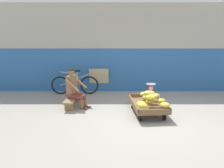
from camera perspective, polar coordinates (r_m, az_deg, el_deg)
ground_plane at (r=5.89m, az=8.31°, el=-9.15°), size 80.00×80.00×0.00m
back_wall at (r=8.46m, az=5.72°, el=8.79°), size 16.00×0.30×3.13m
banana_cart at (r=6.36m, az=8.69°, el=-5.10°), size 0.97×1.51×0.36m
banana_pile at (r=6.16m, az=9.43°, el=-3.54°), size 0.87×1.22×0.26m
low_bench at (r=6.96m, az=-9.91°, el=-3.84°), size 0.40×1.12×0.27m
vendor_seated at (r=6.82m, az=-9.43°, el=-0.99°), size 0.74×0.63×1.14m
plastic_crate at (r=7.36m, az=9.35°, el=-3.27°), size 0.36×0.28×0.30m
weighing_scale at (r=7.28m, az=9.44°, el=-0.99°), size 0.30×0.30×0.29m
bicycle_near_left at (r=8.18m, az=-9.33°, el=-0.10°), size 1.66×0.48×0.86m
sign_board at (r=8.43m, az=-3.35°, el=1.02°), size 0.70×0.28×0.87m
shopping_bag at (r=6.96m, az=9.63°, el=-4.53°), size 0.18×0.12×0.24m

